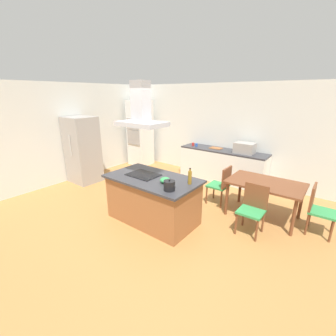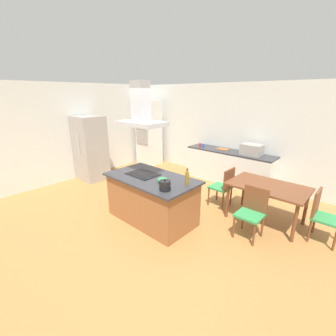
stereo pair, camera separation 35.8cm
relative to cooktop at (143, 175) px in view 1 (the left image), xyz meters
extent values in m
plane|color=#AD753D|center=(0.24, 1.50, -0.91)|extent=(16.00, 16.00, 0.00)
cube|color=silver|center=(0.24, 3.25, 0.44)|extent=(7.20, 0.10, 2.70)
cube|color=silver|center=(-3.21, 1.00, 0.44)|extent=(0.10, 8.80, 2.70)
cube|color=#995B33|center=(0.24, 0.00, -0.48)|extent=(1.68, 0.90, 0.86)
cube|color=#333338|center=(0.24, 0.00, -0.03)|extent=(1.78, 1.00, 0.04)
cube|color=black|center=(0.00, 0.00, 0.00)|extent=(0.60, 0.44, 0.01)
cylinder|color=black|center=(0.85, -0.27, 0.08)|extent=(0.19, 0.19, 0.16)
sphere|color=black|center=(0.85, -0.27, 0.17)|extent=(0.03, 0.03, 0.03)
cone|color=black|center=(0.96, -0.27, 0.08)|extent=(0.06, 0.03, 0.04)
cylinder|color=olive|center=(0.97, 0.16, 0.11)|extent=(0.07, 0.07, 0.23)
cylinder|color=olive|center=(0.97, 0.16, 0.25)|extent=(0.03, 0.03, 0.05)
cylinder|color=black|center=(0.97, 0.16, 0.28)|extent=(0.03, 0.03, 0.01)
ellipsoid|color=#33934C|center=(0.60, -0.06, 0.05)|extent=(0.19, 0.19, 0.10)
cube|color=silver|center=(0.34, 2.88, -0.48)|extent=(2.45, 0.62, 0.86)
cube|color=#333338|center=(0.34, 2.88, -0.03)|extent=(2.45, 0.62, 0.04)
cube|color=#9E9993|center=(0.94, 2.88, 0.13)|extent=(0.50, 0.38, 0.28)
cylinder|color=red|center=(-0.63, 2.84, 0.04)|extent=(0.08, 0.08, 0.09)
cylinder|color=#2D56B2|center=(-0.49, 2.81, 0.04)|extent=(0.08, 0.08, 0.09)
cube|color=#995B33|center=(0.09, 2.93, 0.00)|extent=(0.34, 0.24, 0.02)
cube|color=silver|center=(-2.66, 2.65, 0.19)|extent=(0.70, 0.64, 2.20)
cube|color=#9E9993|center=(-2.66, 2.32, 0.54)|extent=(0.56, 0.02, 0.36)
cube|color=#9E9993|center=(-2.66, 2.32, 0.09)|extent=(0.56, 0.02, 0.48)
cube|color=#9E9993|center=(-2.74, 0.44, 0.00)|extent=(0.80, 0.70, 1.82)
cylinder|color=beige|center=(-2.69, 0.07, 0.19)|extent=(0.02, 0.02, 0.55)
cube|color=brown|center=(1.91, 1.47, -0.18)|extent=(1.40, 0.90, 0.04)
cylinder|color=brown|center=(1.29, 1.10, -0.55)|extent=(0.06, 0.06, 0.71)
cylinder|color=brown|center=(2.53, 1.10, -0.55)|extent=(0.06, 0.06, 0.71)
cylinder|color=brown|center=(1.29, 1.84, -0.55)|extent=(0.06, 0.06, 0.71)
cylinder|color=brown|center=(2.53, 1.84, -0.55)|extent=(0.06, 0.06, 0.71)
cube|color=#33934C|center=(1.91, 0.72, -0.48)|extent=(0.42, 0.42, 0.04)
cube|color=brown|center=(1.91, 0.91, -0.24)|extent=(0.42, 0.04, 0.44)
cylinder|color=brown|center=(2.09, 0.54, -0.70)|extent=(0.04, 0.04, 0.41)
cylinder|color=brown|center=(1.73, 0.54, -0.70)|extent=(0.04, 0.04, 0.41)
cylinder|color=brown|center=(2.09, 0.90, -0.70)|extent=(0.04, 0.04, 0.41)
cylinder|color=brown|center=(1.73, 0.90, -0.70)|extent=(0.04, 0.04, 0.41)
cube|color=#33934C|center=(0.91, 1.47, -0.48)|extent=(0.42, 0.42, 0.04)
cube|color=brown|center=(1.10, 1.47, -0.24)|extent=(0.04, 0.42, 0.44)
cylinder|color=brown|center=(0.73, 1.29, -0.70)|extent=(0.04, 0.04, 0.41)
cylinder|color=brown|center=(0.73, 1.65, -0.70)|extent=(0.04, 0.04, 0.41)
cylinder|color=brown|center=(1.09, 1.29, -0.70)|extent=(0.04, 0.04, 0.41)
cylinder|color=brown|center=(1.09, 1.65, -0.70)|extent=(0.04, 0.04, 0.41)
cube|color=#33934C|center=(2.91, 1.47, -0.48)|extent=(0.42, 0.42, 0.04)
cube|color=brown|center=(2.72, 1.47, -0.24)|extent=(0.04, 0.42, 0.44)
cylinder|color=brown|center=(3.09, 1.65, -0.70)|extent=(0.04, 0.04, 0.41)
cylinder|color=brown|center=(3.09, 1.29, -0.70)|extent=(0.04, 0.04, 0.41)
cylinder|color=brown|center=(2.73, 1.65, -0.70)|extent=(0.04, 0.04, 0.41)
cylinder|color=brown|center=(2.73, 1.29, -0.70)|extent=(0.04, 0.04, 0.41)
cube|color=#ADADB2|center=(0.00, 0.00, 0.98)|extent=(0.90, 0.55, 0.08)
cube|color=#ADADB2|center=(0.00, 0.00, 1.37)|extent=(0.28, 0.24, 0.70)
camera|label=1|loc=(2.95, -3.02, 1.51)|focal=24.50mm
camera|label=2|loc=(3.22, -2.79, 1.51)|focal=24.50mm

